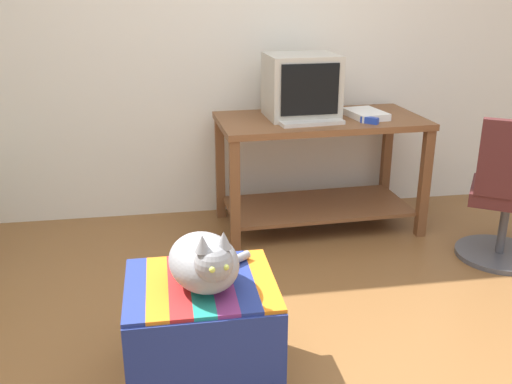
# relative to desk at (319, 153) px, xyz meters

# --- Properties ---
(ground_plane) EXTENTS (14.00, 14.00, 0.00)m
(ground_plane) POSITION_rel_desk_xyz_m (-0.48, -1.60, -0.52)
(ground_plane) COLOR brown
(back_wall) EXTENTS (8.00, 0.10, 2.60)m
(back_wall) POSITION_rel_desk_xyz_m (-0.48, 0.45, 0.78)
(back_wall) COLOR silver
(back_wall) RESTS_ON ground_plane
(desk) EXTENTS (1.35, 0.73, 0.76)m
(desk) POSITION_rel_desk_xyz_m (0.00, 0.00, 0.00)
(desk) COLOR brown
(desk) RESTS_ON ground_plane
(tv_monitor) EXTENTS (0.46, 0.41, 0.40)m
(tv_monitor) POSITION_rel_desk_xyz_m (-0.12, 0.05, 0.44)
(tv_monitor) COLOR #BCB7A8
(tv_monitor) RESTS_ON desk
(keyboard) EXTENTS (0.41, 0.19, 0.02)m
(keyboard) POSITION_rel_desk_xyz_m (-0.11, -0.16, 0.25)
(keyboard) COLOR beige
(keyboard) RESTS_ON desk
(book) EXTENTS (0.25, 0.32, 0.04)m
(book) POSITION_rel_desk_xyz_m (0.29, -0.04, 0.26)
(book) COLOR white
(book) RESTS_ON desk
(ottoman_with_blanket) EXTENTS (0.61, 0.53, 0.45)m
(ottoman_with_blanket) POSITION_rel_desk_xyz_m (-0.90, -1.49, -0.29)
(ottoman_with_blanket) COLOR #4C4238
(ottoman_with_blanket) RESTS_ON ground_plane
(cat) EXTENTS (0.39, 0.44, 0.29)m
(cat) POSITION_rel_desk_xyz_m (-0.88, -1.54, 0.05)
(cat) COLOR gray
(cat) RESTS_ON ottoman_with_blanket
(office_chair) EXTENTS (0.58, 0.58, 0.89)m
(office_chair) POSITION_rel_desk_xyz_m (0.95, -0.70, -0.13)
(office_chair) COLOR #4C4C51
(office_chair) RESTS_ON ground_plane
(stapler) EXTENTS (0.10, 0.10, 0.04)m
(stapler) POSITION_rel_desk_xyz_m (0.26, -0.20, 0.26)
(stapler) COLOR #2342B7
(stapler) RESTS_ON desk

